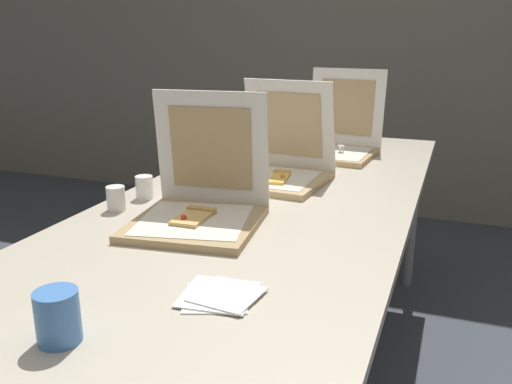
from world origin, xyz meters
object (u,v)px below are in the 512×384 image
at_px(pizza_box_front, 199,206).
at_px(cup_white_mid, 186,174).
at_px(pizza_box_middle, 278,167).
at_px(table, 269,208).
at_px(cup_white_far, 239,156).
at_px(cup_white_near_center, 144,187).
at_px(cup_printed_front, 58,317).
at_px(napkin_pile, 221,296).
at_px(pizza_box_back, 336,143).
at_px(cup_white_near_left, 116,198).

relative_size(pizza_box_front, cup_white_mid, 5.12).
xyz_separation_m(pizza_box_front, pizza_box_middle, (0.07, 0.50, -0.00)).
height_order(table, pizza_box_middle, pizza_box_middle).
xyz_separation_m(table, cup_white_far, (-0.25, 0.35, 0.08)).
distance_m(pizza_box_front, pizza_box_middle, 0.51).
bearing_deg(cup_white_near_center, cup_printed_front, -68.19).
bearing_deg(cup_printed_front, cup_white_mid, 105.34).
relative_size(table, pizza_box_middle, 6.21).
relative_size(pizza_box_middle, napkin_pile, 2.12).
distance_m(pizza_box_back, cup_printed_front, 1.64).
xyz_separation_m(pizza_box_front, cup_white_far, (-0.16, 0.68, -0.02)).
xyz_separation_m(table, pizza_box_back, (0.07, 0.68, 0.10)).
height_order(cup_white_near_center, cup_printed_front, cup_printed_front).
xyz_separation_m(cup_white_near_left, cup_printed_front, (0.33, -0.65, 0.01)).
bearing_deg(cup_white_far, cup_white_near_center, -102.55).
bearing_deg(pizza_box_middle, cup_white_near_center, -129.25).
height_order(table, cup_white_far, cup_white_far).
height_order(cup_white_near_left, cup_white_far, same).
bearing_deg(table, pizza_box_middle, 97.88).
xyz_separation_m(pizza_box_back, cup_printed_front, (-0.12, -1.64, -0.01)).
distance_m(table, cup_white_near_left, 0.50).
bearing_deg(cup_white_near_center, cup_white_far, 77.45).
distance_m(pizza_box_front, cup_white_far, 0.69).
bearing_deg(cup_printed_front, cup_white_near_center, 111.81).
xyz_separation_m(cup_white_mid, cup_printed_front, (0.27, -0.98, 0.01)).
xyz_separation_m(cup_white_near_left, cup_white_near_center, (0.02, 0.13, 0.00)).
bearing_deg(pizza_box_front, cup_white_mid, 116.11).
height_order(cup_white_near_center, napkin_pile, cup_white_near_center).
bearing_deg(pizza_box_middle, cup_printed_front, -86.53).
distance_m(table, cup_white_near_center, 0.41).
bearing_deg(pizza_box_back, pizza_box_middle, -96.53).
height_order(pizza_box_back, cup_white_near_left, pizza_box_back).
bearing_deg(pizza_box_back, pizza_box_front, -94.85).
bearing_deg(napkin_pile, table, 101.60).
xyz_separation_m(pizza_box_middle, napkin_pile, (0.17, -0.89, -0.05)).
height_order(pizza_box_middle, napkin_pile, pizza_box_middle).
relative_size(table, cup_white_near_center, 30.91).
distance_m(pizza_box_front, napkin_pile, 0.45).
bearing_deg(table, cup_printed_front, -93.00).
distance_m(pizza_box_back, napkin_pile, 1.39).
relative_size(table, cup_white_near_left, 30.91).
bearing_deg(table, pizza_box_back, 83.84).
distance_m(cup_white_near_left, cup_white_far, 0.67).
bearing_deg(napkin_pile, cup_white_far, 110.34).
relative_size(pizza_box_front, pizza_box_back, 0.93).
xyz_separation_m(pizza_box_back, cup_white_mid, (-0.39, -0.65, -0.02)).
distance_m(table, pizza_box_front, 0.36).
distance_m(table, napkin_pile, 0.73).
height_order(pizza_box_middle, pizza_box_back, pizza_box_back).
bearing_deg(cup_white_mid, cup_white_near_center, -101.89).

